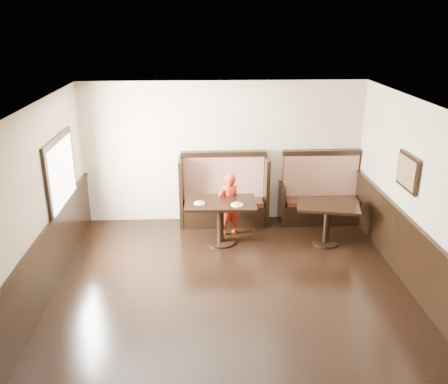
{
  "coord_description": "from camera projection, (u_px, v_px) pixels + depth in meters",
  "views": [
    {
      "loc": [
        -0.43,
        -5.51,
        3.93
      ],
      "look_at": [
        -0.04,
        2.35,
        1.0
      ],
      "focal_mm": 38.0,
      "sensor_mm": 36.0,
      "label": 1
    }
  ],
  "objects": [
    {
      "name": "room_shell",
      "position": [
        213.0,
        266.0,
        6.57
      ],
      "size": [
        7.0,
        7.0,
        7.0
      ],
      "color": "#C5B28F",
      "rests_on": "ground"
    },
    {
      "name": "booth_main",
      "position": [
        224.0,
        198.0,
        9.45
      ],
      "size": [
        1.75,
        0.72,
        1.45
      ],
      "color": "black",
      "rests_on": "ground"
    },
    {
      "name": "pizza_plate_right",
      "position": [
        237.0,
        204.0,
        8.32
      ],
      "size": [
        0.22,
        0.22,
        0.04
      ],
      "color": "white",
      "rests_on": "table_main"
    },
    {
      "name": "table_neighbor",
      "position": [
        327.0,
        214.0,
        8.56
      ],
      "size": [
        1.22,
        0.93,
        0.76
      ],
      "rotation": [
        0.0,
        0.0,
        -0.21
      ],
      "color": "black",
      "rests_on": "ground"
    },
    {
      "name": "ground",
      "position": [
        235.0,
        319.0,
        6.55
      ],
      "size": [
        7.0,
        7.0,
        0.0
      ],
      "primitive_type": "plane",
      "color": "black",
      "rests_on": "ground"
    },
    {
      "name": "pizza_plate_left",
      "position": [
        200.0,
        203.0,
        8.4
      ],
      "size": [
        0.2,
        0.2,
        0.04
      ],
      "color": "white",
      "rests_on": "table_main"
    },
    {
      "name": "child",
      "position": [
        229.0,
        204.0,
        8.89
      ],
      "size": [
        0.53,
        0.45,
        1.23
      ],
      "primitive_type": "imported",
      "rotation": [
        0.0,
        0.0,
        3.55
      ],
      "color": "#B62713",
      "rests_on": "ground"
    },
    {
      "name": "booth_neighbor",
      "position": [
        320.0,
        198.0,
        9.56
      ],
      "size": [
        1.65,
        0.72,
        1.45
      ],
      "color": "black",
      "rests_on": "ground"
    },
    {
      "name": "table_main",
      "position": [
        220.0,
        211.0,
        8.55
      ],
      "size": [
        1.3,
        0.84,
        0.81
      ],
      "rotation": [
        0.0,
        0.0,
        -0.04
      ],
      "color": "black",
      "rests_on": "ground"
    }
  ]
}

